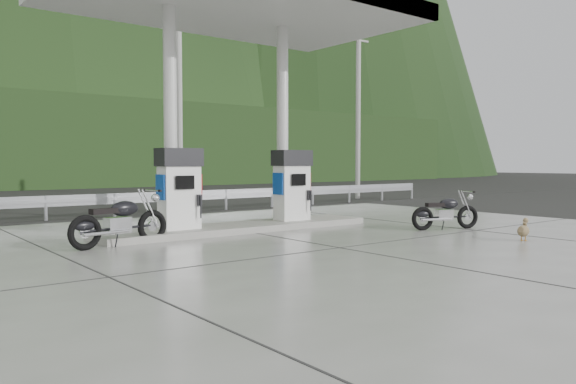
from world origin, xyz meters
TOP-DOWN VIEW (x-y plane):
  - ground at (0.00, 0.00)m, footprint 160.00×160.00m
  - forecourt_apron at (0.00, 0.00)m, footprint 18.00×14.00m
  - pump_island at (0.00, 2.50)m, footprint 7.00×1.40m
  - gas_pump_left at (-1.60, 2.50)m, footprint 0.95×0.55m
  - gas_pump_right at (1.60, 2.50)m, footprint 0.95×0.55m
  - canopy_column_left at (-1.60, 2.90)m, footprint 0.30×0.30m
  - canopy_column_right at (1.60, 2.90)m, footprint 0.30×0.30m
  - canopy_roof at (0.00, 2.50)m, footprint 8.50×5.00m
  - guardrail at (0.00, 8.00)m, footprint 26.00×0.16m
  - road at (0.00, 11.50)m, footprint 60.00×7.00m
  - utility_pole_b at (2.00, 9.50)m, footprint 0.22×0.22m
  - utility_pole_c at (11.00, 9.50)m, footprint 0.22×0.22m
  - motorcycle_left at (-3.22, 1.84)m, footprint 2.08×0.96m
  - motorcycle_right at (4.10, -0.40)m, footprint 1.81×1.11m
  - duck at (3.69, -2.65)m, footprint 0.58×0.32m

SIDE VIEW (x-z plane):
  - ground at x=0.00m, z-range 0.00..0.00m
  - road at x=0.00m, z-range 0.00..0.01m
  - forecourt_apron at x=0.00m, z-range 0.00..0.02m
  - pump_island at x=0.00m, z-range 0.02..0.17m
  - duck at x=3.69m, z-range 0.02..0.42m
  - motorcycle_right at x=4.10m, z-range 0.02..0.84m
  - motorcycle_left at x=-3.22m, z-range 0.02..0.97m
  - guardrail at x=0.00m, z-range 0.00..1.42m
  - gas_pump_left at x=-1.60m, z-range 0.17..1.97m
  - gas_pump_right at x=1.60m, z-range 0.17..1.97m
  - canopy_column_left at x=-1.60m, z-range 0.17..5.17m
  - canopy_column_right at x=1.60m, z-range 0.17..5.17m
  - utility_pole_b at x=2.00m, z-range 0.00..8.00m
  - utility_pole_c at x=11.00m, z-range 0.00..8.00m
  - canopy_roof at x=0.00m, z-range 5.17..5.57m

